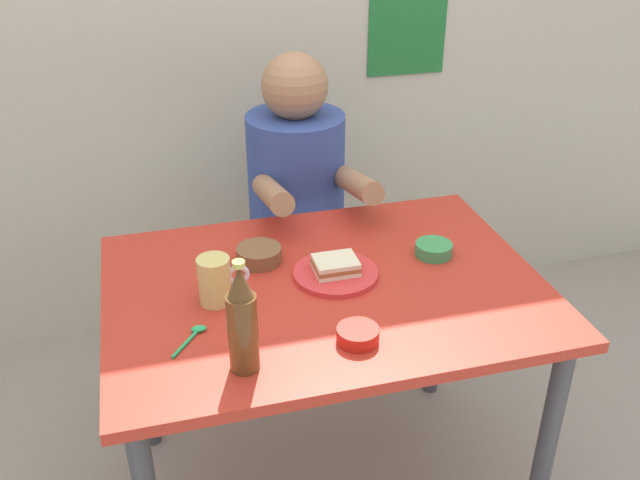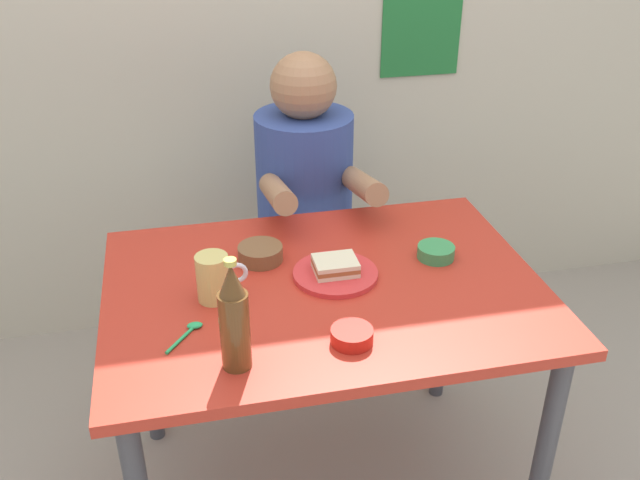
{
  "view_description": "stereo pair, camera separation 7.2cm",
  "coord_description": "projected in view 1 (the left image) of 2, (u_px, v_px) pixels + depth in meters",
  "views": [
    {
      "loc": [
        -0.4,
        -1.45,
        1.7
      ],
      "look_at": [
        0.0,
        0.05,
        0.84
      ],
      "focal_mm": 39.37,
      "sensor_mm": 36.0,
      "label": 1
    },
    {
      "loc": [
        -0.33,
        -1.46,
        1.7
      ],
      "look_at": [
        0.0,
        0.05,
        0.84
      ],
      "focal_mm": 39.37,
      "sensor_mm": 36.0,
      "label": 2
    }
  ],
  "objects": [
    {
      "name": "beer_bottle",
      "position": [
        242.0,
        322.0,
        1.43
      ],
      "size": [
        0.06,
        0.06,
        0.26
      ],
      "color": "#593819",
      "rests_on": "dining_table"
    },
    {
      "name": "plate_orange",
      "position": [
        336.0,
        274.0,
        1.81
      ],
      "size": [
        0.22,
        0.22,
        0.01
      ],
      "primitive_type": "cylinder",
      "color": "red",
      "rests_on": "dining_table"
    },
    {
      "name": "sambal_bowl_red",
      "position": [
        358.0,
        334.0,
        1.56
      ],
      "size": [
        0.1,
        0.1,
        0.03
      ],
      "color": "#B21E14",
      "rests_on": "dining_table"
    },
    {
      "name": "dining_table",
      "position": [
        325.0,
        314.0,
        1.82
      ],
      "size": [
        1.1,
        0.8,
        0.74
      ],
      "color": "#B72D1E",
      "rests_on": "ground"
    },
    {
      "name": "person_seated",
      "position": [
        297.0,
        176.0,
        2.31
      ],
      "size": [
        0.33,
        0.56,
        0.72
      ],
      "color": "#33478C",
      "rests_on": "stool"
    },
    {
      "name": "stool",
      "position": [
        298.0,
        281.0,
        2.52
      ],
      "size": [
        0.34,
        0.34,
        0.45
      ],
      "color": "#4C4C51",
      "rests_on": "ground"
    },
    {
      "name": "dip_bowl_green",
      "position": [
        434.0,
        249.0,
        1.9
      ],
      "size": [
        0.1,
        0.1,
        0.03
      ],
      "color": "#388C4C",
      "rests_on": "dining_table"
    },
    {
      "name": "sandwich",
      "position": [
        336.0,
        265.0,
        1.79
      ],
      "size": [
        0.11,
        0.09,
        0.04
      ],
      "color": "beige",
      "rests_on": "plate_orange"
    },
    {
      "name": "spoon",
      "position": [
        194.0,
        334.0,
        1.58
      ],
      "size": [
        0.09,
        0.1,
        0.01
      ],
      "color": "#26A559",
      "rests_on": "dining_table"
    },
    {
      "name": "condiment_bowl_brown",
      "position": [
        259.0,
        254.0,
        1.86
      ],
      "size": [
        0.12,
        0.12,
        0.04
      ],
      "color": "brown",
      "rests_on": "dining_table"
    },
    {
      "name": "beer_mug",
      "position": [
        216.0,
        280.0,
        1.68
      ],
      "size": [
        0.13,
        0.08,
        0.12
      ],
      "color": "#D1BC66",
      "rests_on": "dining_table"
    }
  ]
}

